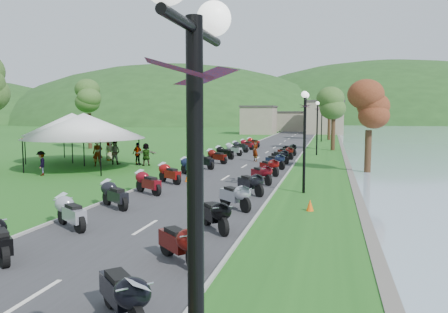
# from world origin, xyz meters

# --- Properties ---
(road) EXTENTS (7.00, 120.00, 0.02)m
(road) POSITION_xyz_m (0.00, 40.00, 0.01)
(road) COLOR #363639
(road) RESTS_ON ground
(hills_backdrop) EXTENTS (360.00, 120.00, 76.00)m
(hills_backdrop) POSITION_xyz_m (0.00, 200.00, 0.00)
(hills_backdrop) COLOR #285621
(hills_backdrop) RESTS_ON ground
(far_building) EXTENTS (18.00, 16.00, 5.00)m
(far_building) POSITION_xyz_m (-2.00, 85.00, 2.50)
(far_building) COLOR gray
(far_building) RESTS_ON ground
(moto_row_left) EXTENTS (2.60, 52.47, 1.10)m
(moto_row_left) POSITION_xyz_m (-2.55, 20.95, 0.55)
(moto_row_left) COLOR #331411
(moto_row_left) RESTS_ON ground
(moto_row_right) EXTENTS (2.60, 39.69, 1.10)m
(moto_row_right) POSITION_xyz_m (2.42, 18.72, 0.55)
(moto_row_right) COLOR #331411
(moto_row_right) RESTS_ON ground
(streetlamp_near) EXTENTS (1.40, 1.40, 5.00)m
(streetlamp_near) POSITION_xyz_m (5.19, -0.54, 2.50)
(streetlamp_near) COLOR black
(streetlamp_near) RESTS_ON ground
(vendor_tent_main) EXTENTS (5.73, 5.73, 4.00)m
(vendor_tent_main) POSITION_xyz_m (-10.78, 23.85, 2.00)
(vendor_tent_main) COLOR white
(vendor_tent_main) RESTS_ON ground
(vendor_tent_side) EXTENTS (5.12, 5.12, 4.00)m
(vendor_tent_side) POSITION_xyz_m (-14.29, 27.82, 2.00)
(vendor_tent_side) COLOR white
(vendor_tent_side) RESTS_ON ground
(tree_lakeside) EXTENTS (2.34, 2.34, 6.50)m
(tree_lakeside) POSITION_xyz_m (8.73, 26.89, 3.25)
(tree_lakeside) COLOR #436C2B
(tree_lakeside) RESTS_ON ground
(pedestrian_a) EXTENTS (0.89, 0.83, 1.98)m
(pedestrian_a) POSITION_xyz_m (-10.75, 25.54, 0.00)
(pedestrian_a) COLOR slate
(pedestrian_a) RESTS_ON ground
(pedestrian_b) EXTENTS (0.94, 0.52, 1.91)m
(pedestrian_b) POSITION_xyz_m (-10.07, 26.90, 0.00)
(pedestrian_b) COLOR slate
(pedestrian_b) RESTS_ON ground
(pedestrian_c) EXTENTS (0.91, 1.10, 1.59)m
(pedestrian_c) POSITION_xyz_m (-11.74, 20.28, 0.00)
(pedestrian_c) COLOR slate
(pedestrian_c) RESTS_ON ground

